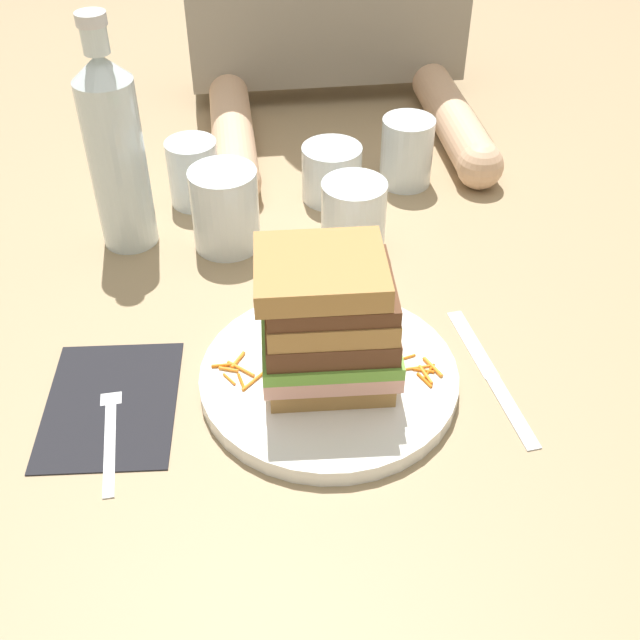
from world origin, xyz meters
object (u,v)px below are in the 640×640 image
object	(u,v)px
sandwich	(324,320)
juice_glass	(353,220)
knife	(493,378)
empty_tumbler_0	(407,152)
empty_tumbler_2	(332,173)
empty_tumbler_1	(194,173)
fork	(110,420)
napkin_dark	(111,405)
water_bottle	(116,150)
empty_tumbler_3	(225,209)
main_plate	(324,378)

from	to	relation	value
sandwich	juice_glass	distance (m)	0.25
knife	empty_tumbler_0	size ratio (longest dim) A/B	2.19
juice_glass	empty_tumbler_2	size ratio (longest dim) A/B	1.11
sandwich	juice_glass	xyz separation A→B (m)	(0.07, 0.23, -0.05)
empty_tumbler_1	empty_tumbler_2	xyz separation A→B (m)	(0.18, -0.01, -0.01)
fork	knife	world-z (taller)	fork
juice_glass	empty_tumbler_2	xyz separation A→B (m)	(-0.01, 0.12, -0.00)
napkin_dark	fork	size ratio (longest dim) A/B	1.00
water_bottle	empty_tumbler_3	distance (m)	0.14
main_plate	fork	world-z (taller)	main_plate
napkin_dark	juice_glass	xyz separation A→B (m)	(0.27, 0.23, 0.04)
napkin_dark	empty_tumbler_3	world-z (taller)	empty_tumbler_3
main_plate	empty_tumbler_2	xyz separation A→B (m)	(0.06, 0.35, 0.03)
empty_tumbler_3	water_bottle	bearing A→B (deg)	167.89
main_plate	empty_tumbler_1	distance (m)	0.38
empty_tumbler_0	empty_tumbler_1	size ratio (longest dim) A/B	1.07
empty_tumbler_2	main_plate	bearing A→B (deg)	-99.29
water_bottle	juice_glass	bearing A→B (deg)	-10.31
juice_glass	napkin_dark	bearing A→B (deg)	-139.29
empty_tumbler_1	empty_tumbler_2	size ratio (longest dim) A/B	1.10
main_plate	sandwich	world-z (taller)	sandwich
juice_glass	empty_tumbler_0	world-z (taller)	empty_tumbler_0
napkin_dark	knife	world-z (taller)	same
fork	knife	bearing A→B (deg)	1.55
fork	empty_tumbler_0	xyz separation A→B (m)	(0.36, 0.40, 0.04)
knife	juice_glass	bearing A→B (deg)	112.21
napkin_dark	fork	world-z (taller)	fork
sandwich	napkin_dark	xyz separation A→B (m)	(-0.20, -0.00, -0.08)
empty_tumbler_0	napkin_dark	bearing A→B (deg)	-134.33
main_plate	sandwich	distance (m)	0.07
main_plate	empty_tumbler_1	xyz separation A→B (m)	(-0.12, 0.36, 0.03)
juice_glass	empty_tumbler_3	world-z (taller)	empty_tumbler_3
empty_tumbler_2	knife	bearing A→B (deg)	-73.11
napkin_dark	water_bottle	distance (m)	0.31
main_plate	fork	bearing A→B (deg)	-173.22
knife	empty_tumbler_1	bearing A→B (deg)	127.53
napkin_dark	sandwich	bearing A→B (deg)	0.46
main_plate	fork	size ratio (longest dim) A/B	1.50
napkin_dark	empty_tumbler_2	world-z (taller)	empty_tumbler_2
main_plate	knife	distance (m)	0.17
napkin_dark	empty_tumbler_0	bearing A→B (deg)	45.67
knife	sandwich	bearing A→B (deg)	175.24
fork	empty_tumbler_0	bearing A→B (deg)	47.42
napkin_dark	empty_tumbler_2	bearing A→B (deg)	53.13
empty_tumbler_2	empty_tumbler_3	world-z (taller)	empty_tumbler_3
empty_tumbler_2	empty_tumbler_0	bearing A→B (deg)	13.78
empty_tumbler_0	empty_tumbler_3	xyz separation A→B (m)	(-0.24, -0.12, 0.00)
empty_tumbler_2	empty_tumbler_3	bearing A→B (deg)	-146.59
fork	empty_tumbler_3	bearing A→B (deg)	66.63
sandwich	water_bottle	size ratio (longest dim) A/B	0.49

